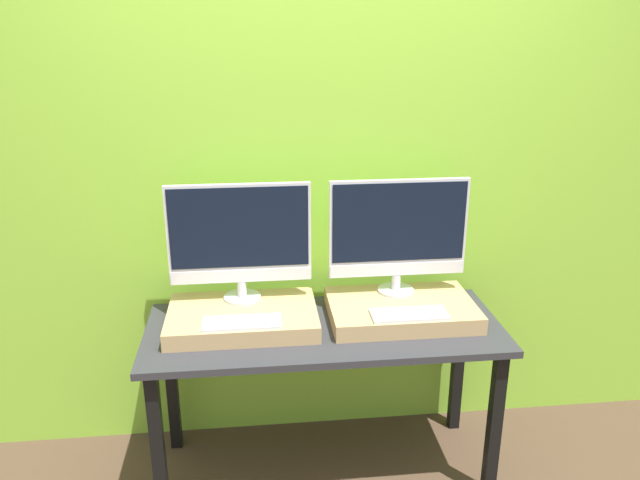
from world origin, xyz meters
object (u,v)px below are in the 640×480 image
(monitor_left, at_px, (240,237))
(keyboard_left, at_px, (242,322))
(keyboard_right, at_px, (409,314))
(monitor_right, at_px, (398,232))

(monitor_left, bearing_deg, keyboard_left, -90.00)
(monitor_left, height_order, keyboard_left, monitor_left)
(keyboard_left, distance_m, keyboard_right, 0.68)
(keyboard_right, bearing_deg, keyboard_left, 180.00)
(monitor_right, relative_size, keyboard_right, 1.92)
(monitor_right, distance_m, keyboard_right, 0.37)
(monitor_left, xyz_separation_m, monitor_right, (0.68, 0.00, 0.00))
(monitor_left, xyz_separation_m, keyboard_left, (0.00, -0.24, -0.27))
(keyboard_left, xyz_separation_m, monitor_right, (0.68, 0.24, 0.27))
(keyboard_right, bearing_deg, monitor_left, 160.32)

